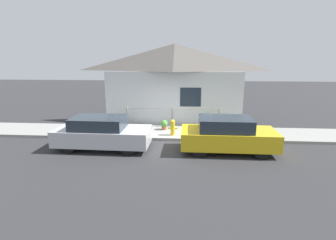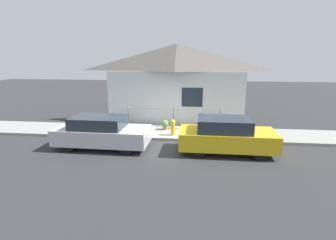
% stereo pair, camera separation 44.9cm
% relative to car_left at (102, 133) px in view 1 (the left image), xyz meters
% --- Properties ---
extents(ground_plane, '(60.00, 60.00, 0.00)m').
position_rel_car_left_xyz_m(ground_plane, '(2.72, 1.16, -0.66)').
color(ground_plane, '#2D2D30').
extents(sidewalk, '(24.00, 2.20, 0.12)m').
position_rel_car_left_xyz_m(sidewalk, '(2.72, 2.26, -0.60)').
color(sidewalk, gray).
rests_on(sidewalk, ground_plane).
extents(house, '(7.77, 2.23, 4.40)m').
position_rel_car_left_xyz_m(house, '(2.72, 4.72, 2.80)').
color(house, silver).
rests_on(house, ground_plane).
extents(fence, '(4.90, 0.10, 1.01)m').
position_rel_car_left_xyz_m(fence, '(2.72, 3.21, 0.02)').
color(fence, gray).
rests_on(fence, sidewalk).
extents(car_left, '(3.87, 1.68, 1.33)m').
position_rel_car_left_xyz_m(car_left, '(0.00, 0.00, 0.00)').
color(car_left, '#B7B7BC').
rests_on(car_left, ground_plane).
extents(car_right, '(3.73, 1.67, 1.39)m').
position_rel_car_left_xyz_m(car_right, '(5.08, -0.00, 0.03)').
color(car_right, gold).
rests_on(car_right, ground_plane).
extents(fire_hydrant, '(0.46, 0.21, 0.74)m').
position_rel_car_left_xyz_m(fire_hydrant, '(2.81, 1.69, -0.15)').
color(fire_hydrant, yellow).
rests_on(fire_hydrant, sidewalk).
extents(potted_plant_near_hydrant, '(0.36, 0.36, 0.49)m').
position_rel_car_left_xyz_m(potted_plant_near_hydrant, '(2.33, 2.60, -0.27)').
color(potted_plant_near_hydrant, '#9E5638').
rests_on(potted_plant_near_hydrant, sidewalk).
extents(potted_plant_by_fence, '(0.32, 0.32, 0.47)m').
position_rel_car_left_xyz_m(potted_plant_by_fence, '(-0.28, 2.98, -0.30)').
color(potted_plant_by_fence, brown).
rests_on(potted_plant_by_fence, sidewalk).
extents(potted_plant_corner, '(0.54, 0.54, 0.68)m').
position_rel_car_left_xyz_m(potted_plant_corner, '(4.45, 2.92, -0.15)').
color(potted_plant_corner, brown).
rests_on(potted_plant_corner, sidewalk).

